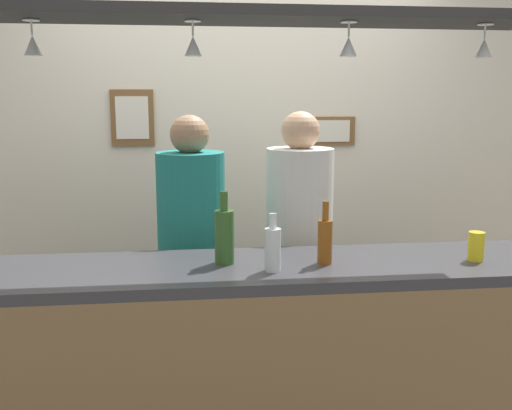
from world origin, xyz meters
TOP-DOWN VIEW (x-y plane):
  - back_wall at (0.00, 1.10)m, footprint 4.40×0.06m
  - bar_counter at (0.00, -0.51)m, footprint 2.70×0.55m
  - overhead_glass_rack at (0.00, -0.30)m, footprint 2.20×0.36m
  - hanging_wineglass_far_left at (-0.90, -0.26)m, footprint 0.07×0.07m
  - hanging_wineglass_left at (-0.29, -0.31)m, footprint 0.07×0.07m
  - hanging_wineglass_center_left at (0.31, -0.35)m, footprint 0.07×0.07m
  - hanging_wineglass_center at (0.87, -0.34)m, footprint 0.07×0.07m
  - person_left_teal_shirt at (-0.31, 0.26)m, footprint 0.34×0.34m
  - person_right_white_patterned_shirt at (0.24, 0.26)m, footprint 0.34×0.34m
  - bottle_soda_clear at (0.00, -0.45)m, footprint 0.06×0.06m
  - bottle_champagne_green at (-0.18, -0.32)m, footprint 0.08×0.08m
  - bottle_beer_amber_tall at (0.23, -0.37)m, footprint 0.06×0.06m
  - drink_can at (0.86, -0.40)m, footprint 0.07×0.07m
  - picture_frame_caricature at (-0.65, 1.06)m, footprint 0.26×0.02m
  - picture_frame_lower_pair at (0.60, 1.06)m, footprint 0.30×0.02m

SIDE VIEW (x-z plane):
  - bar_counter at x=0.00m, z-range 0.18..1.23m
  - person_left_teal_shirt at x=-0.31m, z-range 0.17..1.80m
  - person_right_white_patterned_shirt at x=0.24m, z-range 0.17..1.82m
  - drink_can at x=0.86m, z-range 1.05..1.17m
  - bottle_soda_clear at x=0.00m, z-range 1.02..1.25m
  - bottle_beer_amber_tall at x=0.23m, z-range 1.02..1.28m
  - bottle_champagne_green at x=-0.18m, z-range 1.01..1.31m
  - back_wall at x=0.00m, z-range 0.00..2.60m
  - picture_frame_lower_pair at x=0.60m, z-range 1.42..1.60m
  - picture_frame_caricature at x=-0.65m, z-range 1.43..1.77m
  - hanging_wineglass_far_left at x=-0.90m, z-range 1.85..1.98m
  - hanging_wineglass_left at x=-0.29m, z-range 1.85..1.98m
  - hanging_wineglass_center_left at x=0.31m, z-range 1.85..1.98m
  - hanging_wineglass_center at x=0.87m, z-range 1.85..1.98m
  - overhead_glass_rack at x=0.00m, z-range 2.01..2.05m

